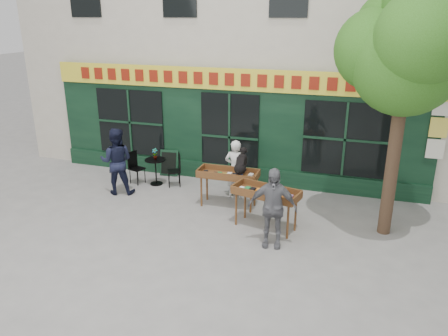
# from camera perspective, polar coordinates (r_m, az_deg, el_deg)

# --- Properties ---
(ground) EXTENTS (80.00, 80.00, 0.00)m
(ground) POSITION_cam_1_polar(r_m,az_deg,el_deg) (10.99, -2.88, -5.81)
(ground) COLOR slate
(ground) RESTS_ON ground
(building) EXTENTS (14.00, 7.26, 10.00)m
(building) POSITION_cam_1_polar(r_m,az_deg,el_deg) (15.67, 5.03, 20.43)
(building) COLOR beige
(building) RESTS_ON ground
(street_tree) EXTENTS (3.05, 2.90, 5.60)m
(street_tree) POSITION_cam_1_polar(r_m,az_deg,el_deg) (9.68, 23.18, 14.52)
(street_tree) COLOR #382619
(street_tree) RESTS_ON ground
(book_cart_center) EXTENTS (1.51, 0.64, 0.99)m
(book_cart_center) POSITION_cam_1_polar(r_m,az_deg,el_deg) (11.03, 0.55, -1.06)
(book_cart_center) COLOR brown
(book_cart_center) RESTS_ON ground
(dog) EXTENTS (0.35, 0.61, 0.60)m
(dog) POSITION_cam_1_polar(r_m,az_deg,el_deg) (10.74, 2.26, 0.99)
(dog) COLOR black
(dog) RESTS_ON book_cart_center
(woman) EXTENTS (0.59, 0.39, 1.59)m
(woman) POSITION_cam_1_polar(r_m,az_deg,el_deg) (11.63, 1.51, -0.12)
(woman) COLOR silver
(woman) RESTS_ON ground
(book_cart_right) EXTENTS (1.60, 0.95, 0.99)m
(book_cart_right) POSITION_cam_1_polar(r_m,az_deg,el_deg) (9.94, 5.51, -3.52)
(book_cart_right) COLOR brown
(book_cart_right) RESTS_ON ground
(man_right) EXTENTS (1.07, 0.55, 1.75)m
(man_right) POSITION_cam_1_polar(r_m,az_deg,el_deg) (9.19, 6.32, -5.17)
(man_right) COLOR #5C5D62
(man_right) RESTS_ON ground
(bistro_table) EXTENTS (0.60, 0.60, 0.76)m
(bistro_table) POSITION_cam_1_polar(r_m,az_deg,el_deg) (12.71, -8.93, 0.19)
(bistro_table) COLOR black
(bistro_table) RESTS_ON ground
(bistro_chair_left) EXTENTS (0.45, 0.45, 0.95)m
(bistro_chair_left) POSITION_cam_1_polar(r_m,az_deg,el_deg) (12.94, -11.59, 0.43)
(bistro_chair_left) COLOR black
(bistro_chair_left) RESTS_ON ground
(bistro_chair_right) EXTENTS (0.49, 0.49, 0.95)m
(bistro_chair_right) POSITION_cam_1_polar(r_m,az_deg,el_deg) (12.53, -6.17, 0.09)
(bistro_chair_right) COLOR black
(bistro_chair_right) RESTS_ON ground
(potted_plant) EXTENTS (0.18, 0.12, 0.33)m
(potted_plant) POSITION_cam_1_polar(r_m,az_deg,el_deg) (12.59, -9.02, 1.84)
(potted_plant) COLOR gray
(potted_plant) RESTS_ON bistro_table
(man_left) EXTENTS (1.07, 0.94, 1.84)m
(man_left) POSITION_cam_1_polar(r_m,az_deg,el_deg) (12.19, -13.84, 0.86)
(man_left) COLOR black
(man_left) RESTS_ON ground
(chalkboard) EXTENTS (0.58, 0.25, 0.79)m
(chalkboard) POSITION_cam_1_polar(r_m,az_deg,el_deg) (13.41, -7.22, 0.65)
(chalkboard) COLOR black
(chalkboard) RESTS_ON ground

